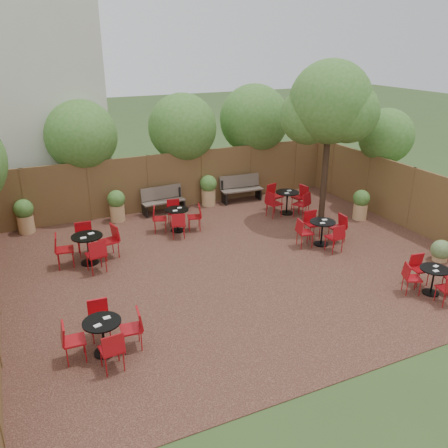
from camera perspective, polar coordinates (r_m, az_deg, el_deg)
name	(u,v)px	position (r m, az deg, el deg)	size (l,w,h in m)	color
ground	(240,263)	(12.75, 1.92, -4.77)	(80.00, 80.00, 0.00)	#354F23
courtyard_paving	(240,263)	(12.74, 1.92, -4.73)	(12.00, 10.00, 0.02)	#331915
fence_back	(177,180)	(16.70, -5.80, 5.31)	(12.00, 0.08, 2.00)	brown
fence_right	(410,198)	(15.82, 21.80, 2.91)	(0.08, 10.00, 2.00)	brown
neighbour_building	(22,91)	(18.25, -23.45, 14.72)	(5.00, 4.00, 8.00)	beige
overhang_foliage	(138,144)	(14.54, -10.43, 9.60)	(15.47, 10.63, 2.66)	#3A6B22
courtyard_tree	(330,107)	(15.21, 12.82, 13.72)	(2.74, 2.64, 5.13)	black
park_bench_left	(163,200)	(16.31, -7.49, 2.97)	(1.52, 0.59, 0.92)	brown
park_bench_right	(241,188)	(17.40, 2.07, 4.42)	(1.59, 0.61, 0.96)	brown
bistro_tables	(228,240)	(12.99, 0.47, -2.01)	(8.96, 7.69, 0.93)	black
planters	(174,202)	(15.69, -6.07, 2.68)	(10.81, 4.04, 1.11)	tan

